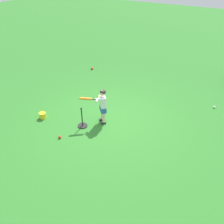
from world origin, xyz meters
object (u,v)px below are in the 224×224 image
(toy_bucket, at_px, (43,115))
(play_ball_near_batter, at_px, (214,107))
(play_ball_far_right, at_px, (92,68))
(batting_tee, at_px, (82,123))
(child_batter, at_px, (102,103))
(play_ball_behind_batter, at_px, (60,137))
(play_ball_by_bucket, at_px, (99,97))

(toy_bucket, bearing_deg, play_ball_near_batter, 124.54)
(play_ball_far_right, height_order, toy_bucket, toy_bucket)
(batting_tee, distance_m, toy_bucket, 1.34)
(child_batter, bearing_deg, play_ball_far_right, -142.81)
(play_ball_behind_batter, bearing_deg, play_ball_near_batter, 136.34)
(play_ball_by_bucket, height_order, batting_tee, batting_tee)
(play_ball_near_batter, height_order, play_ball_behind_batter, play_ball_behind_batter)
(play_ball_by_bucket, relative_size, toy_bucket, 0.43)
(play_ball_near_batter, distance_m, play_ball_behind_batter, 5.03)
(play_ball_near_batter, bearing_deg, child_batter, -49.43)
(child_batter, height_order, play_ball_far_right, child_batter)
(play_ball_behind_batter, relative_size, batting_tee, 0.13)
(play_ball_far_right, xyz_separation_m, toy_bucket, (3.79, 0.64, 0.05))
(play_ball_far_right, height_order, batting_tee, batting_tee)
(batting_tee, bearing_deg, child_batter, 139.29)
(play_ball_far_right, relative_size, toy_bucket, 0.47)
(play_ball_near_batter, relative_size, toy_bucket, 0.34)
(child_batter, distance_m, play_ball_behind_batter, 1.50)
(play_ball_near_batter, xyz_separation_m, batting_tee, (2.89, -3.23, 0.07))
(play_ball_near_batter, distance_m, batting_tee, 4.33)
(toy_bucket, bearing_deg, batting_tee, 100.38)
(play_ball_by_bucket, height_order, play_ball_behind_batter, play_ball_by_bucket)
(play_ball_by_bucket, bearing_deg, play_ball_near_batter, 109.07)
(child_batter, height_order, play_ball_behind_batter, child_batter)
(child_batter, height_order, play_ball_near_batter, child_batter)
(batting_tee, bearing_deg, play_ball_near_batter, 131.79)
(play_ball_by_bucket, bearing_deg, batting_tee, 15.03)
(child_batter, xyz_separation_m, toy_bucket, (0.70, -1.71, -0.55))
(play_ball_far_right, distance_m, play_ball_by_bucket, 2.46)
(child_batter, xyz_separation_m, play_ball_far_right, (-3.09, -2.35, -0.60))
(toy_bucket, bearing_deg, play_ball_far_right, -170.46)
(play_ball_far_right, bearing_deg, toy_bucket, 9.54)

